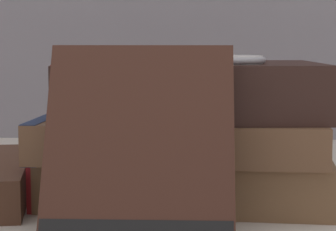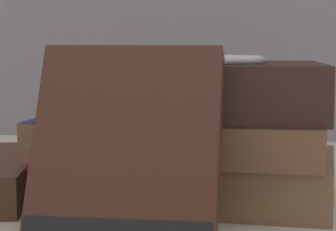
# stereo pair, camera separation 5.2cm
# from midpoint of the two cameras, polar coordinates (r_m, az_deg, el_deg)

# --- Properties ---
(ground_plane) EXTENTS (3.00, 3.00, 0.00)m
(ground_plane) POSITION_cam_midpoint_polar(r_m,az_deg,el_deg) (0.51, 4.16, -8.46)
(ground_plane) COLOR beige
(book_flat_bottom) EXTENTS (0.23, 0.15, 0.04)m
(book_flat_bottom) POSITION_cam_midpoint_polar(r_m,az_deg,el_deg) (0.57, 3.68, -4.94)
(book_flat_bottom) COLOR brown
(book_flat_bottom) RESTS_ON ground_plane
(book_flat_middle) EXTENTS (0.23, 0.13, 0.03)m
(book_flat_middle) POSITION_cam_midpoint_polar(r_m,az_deg,el_deg) (0.55, 3.17, -1.74)
(book_flat_middle) COLOR brown
(book_flat_middle) RESTS_ON book_flat_bottom
(book_flat_top) EXTENTS (0.21, 0.13, 0.04)m
(book_flat_top) POSITION_cam_midpoint_polar(r_m,az_deg,el_deg) (0.54, 4.15, 2.02)
(book_flat_top) COLOR #331E19
(book_flat_top) RESTS_ON book_flat_middle
(book_leaning_front) EXTENTS (0.12, 0.08, 0.13)m
(book_leaning_front) POSITION_cam_midpoint_polar(r_m,az_deg,el_deg) (0.45, -0.09, -2.88)
(book_leaning_front) COLOR #422319
(book_leaning_front) RESTS_ON ground_plane
(pocket_watch) EXTENTS (0.06, 0.06, 0.01)m
(pocket_watch) POSITION_cam_midpoint_polar(r_m,az_deg,el_deg) (0.53, 7.66, 4.50)
(pocket_watch) COLOR white
(pocket_watch) RESTS_ON book_flat_top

